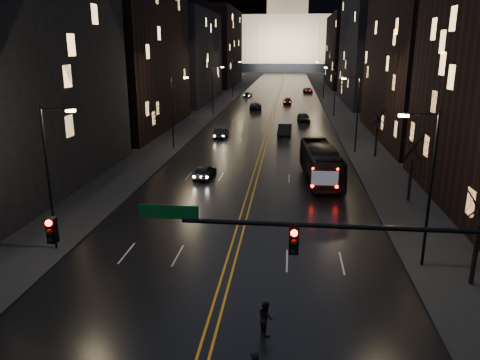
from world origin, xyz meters
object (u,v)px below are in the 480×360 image
(bus, at_px, (321,163))
(traffic_signal, at_px, (362,256))
(receding_car_a, at_px, (285,130))
(pedestrian_b, at_px, (266,318))
(oncoming_car_b, at_px, (221,133))
(oncoming_car_a, at_px, (205,171))

(bus, bearing_deg, traffic_signal, -95.67)
(receding_car_a, distance_m, pedestrian_b, 47.70)
(oncoming_car_b, distance_m, receding_car_a, 9.06)
(traffic_signal, height_order, pedestrian_b, traffic_signal)
(receding_car_a, bearing_deg, oncoming_car_b, -161.75)
(bus, relative_size, oncoming_car_a, 2.93)
(receding_car_a, xyz_separation_m, pedestrian_b, (-0.07, -47.70, -0.07))
(bus, bearing_deg, oncoming_car_b, 117.15)
(oncoming_car_b, relative_size, pedestrian_b, 2.77)
(bus, height_order, pedestrian_b, bus)
(receding_car_a, bearing_deg, pedestrian_b, -87.67)
(bus, distance_m, oncoming_car_a, 11.09)
(bus, xyz_separation_m, oncoming_car_a, (-11.02, -0.74, -0.95))
(traffic_signal, bearing_deg, pedestrian_b, 143.11)
(oncoming_car_b, xyz_separation_m, receding_car_a, (8.72, 2.47, 0.14))
(bus, relative_size, pedestrian_b, 7.47)
(oncoming_car_b, bearing_deg, bus, 124.51)
(pedestrian_b, bearing_deg, oncoming_car_a, -9.10)
(bus, distance_m, oncoming_car_b, 23.37)
(bus, relative_size, oncoming_car_b, 2.70)
(traffic_signal, relative_size, receding_car_a, 3.34)
(oncoming_car_a, bearing_deg, bus, -171.17)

